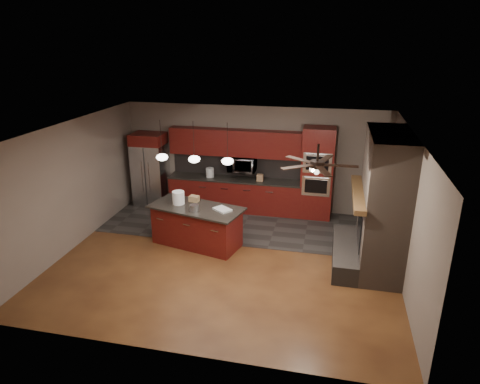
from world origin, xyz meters
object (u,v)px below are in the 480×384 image
(refrigerator, at_px, (150,170))
(cardboard_box, at_px, (194,199))
(oven_tower, at_px, (317,173))
(counter_box, at_px, (260,178))
(counter_bucket, at_px, (210,172))
(microwave, at_px, (242,164))
(kitchen_island, at_px, (197,226))
(paint_tray, at_px, (222,209))
(white_bucket, at_px, (178,198))
(paint_can, at_px, (194,208))

(refrigerator, height_order, cardboard_box, refrigerator)
(oven_tower, height_order, counter_box, oven_tower)
(cardboard_box, distance_m, counter_bucket, 1.90)
(microwave, relative_size, kitchen_island, 0.33)
(refrigerator, bearing_deg, cardboard_box, -44.14)
(paint_tray, xyz_separation_m, counter_bucket, (-0.94, 2.26, 0.08))
(counter_box, bearing_deg, cardboard_box, -124.87)
(counter_bucket, height_order, counter_box, counter_bucket)
(white_bucket, distance_m, paint_tray, 1.08)
(cardboard_box, bearing_deg, counter_box, 69.03)
(paint_can, distance_m, paint_tray, 0.61)
(refrigerator, xyz_separation_m, paint_tray, (2.63, -2.18, -0.08))
(paint_can, bearing_deg, oven_tower, 43.79)
(paint_can, height_order, counter_bucket, counter_bucket)
(paint_tray, xyz_separation_m, cardboard_box, (-0.77, 0.37, 0.05))
(counter_box, bearing_deg, microwave, 167.38)
(paint_can, height_order, cardboard_box, same)
(paint_can, distance_m, counter_box, 2.58)
(counter_box, bearing_deg, kitchen_island, -117.85)
(microwave, relative_size, cardboard_box, 3.46)
(microwave, relative_size, refrigerator, 0.36)
(microwave, bearing_deg, counter_bucket, -176.74)
(refrigerator, xyz_separation_m, counter_bucket, (1.69, 0.08, 0.01))
(microwave, height_order, white_bucket, microwave)
(kitchen_island, distance_m, counter_bucket, 2.29)
(counter_bucket, distance_m, counter_box, 1.39)
(white_bucket, height_order, counter_bucket, white_bucket)
(paint_tray, height_order, counter_box, counter_box)
(white_bucket, height_order, counter_box, white_bucket)
(cardboard_box, relative_size, counter_bucket, 0.86)
(kitchen_island, distance_m, counter_box, 2.46)
(oven_tower, relative_size, counter_box, 13.26)
(paint_can, bearing_deg, cardboard_box, 108.54)
(kitchen_island, bearing_deg, paint_tray, 8.45)
(counter_bucket, relative_size, counter_box, 1.37)
(paint_can, bearing_deg, paint_tray, 14.12)
(paint_can, relative_size, counter_box, 1.12)
(paint_tray, bearing_deg, refrigerator, 177.34)
(paint_can, bearing_deg, counter_bucket, 98.21)
(oven_tower, bearing_deg, cardboard_box, -144.92)
(oven_tower, relative_size, paint_tray, 6.28)
(microwave, relative_size, paint_can, 3.64)
(cardboard_box, relative_size, counter_box, 1.18)
(paint_can, height_order, counter_box, counter_box)
(kitchen_island, distance_m, white_bucket, 0.75)
(counter_bucket, bearing_deg, refrigerator, -177.25)
(paint_tray, height_order, cardboard_box, cardboard_box)
(microwave, bearing_deg, counter_box, -11.14)
(kitchen_island, xyz_separation_m, white_bucket, (-0.44, 0.10, 0.60))
(cardboard_box, bearing_deg, paint_can, -59.05)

